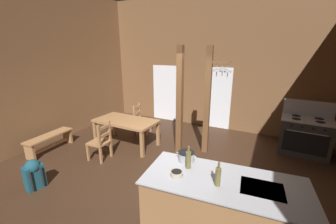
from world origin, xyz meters
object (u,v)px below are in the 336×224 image
object	(u,v)px
dining_table	(126,123)
ladderback_chair_near_window	(101,142)
ladderback_chair_by_post	(141,120)
bottle_tall_on_counter	(188,159)
stove_range	(304,136)
bottle_short_on_counter	(218,176)
mixing_bowl_on_counter	(177,173)
backpack	(34,173)
stockpot_on_counter	(186,157)
kitchen_island	(221,208)
bench_along_left_wall	(50,140)

from	to	relation	value
dining_table	ladderback_chair_near_window	world-z (taller)	ladderback_chair_near_window
ladderback_chair_by_post	bottle_tall_on_counter	size ratio (longest dim) A/B	2.73
ladderback_chair_by_post	ladderback_chair_near_window	bearing A→B (deg)	-87.54
stove_range	bottle_tall_on_counter	distance (m)	3.90
bottle_short_on_counter	mixing_bowl_on_counter	bearing A→B (deg)	-176.00
mixing_bowl_on_counter	bottle_tall_on_counter	distance (m)	0.29
ladderback_chair_near_window	stove_range	bearing A→B (deg)	30.42
ladderback_chair_by_post	bottle_tall_on_counter	xyz separation A→B (m)	(2.64, -2.65, 0.57)
backpack	mixing_bowl_on_counter	world-z (taller)	mixing_bowl_on_counter
bottle_tall_on_counter	stove_range	bearing A→B (deg)	61.31
ladderback_chair_near_window	bottle_tall_on_counter	distance (m)	2.74
ladderback_chair_near_window	stockpot_on_counter	bearing A→B (deg)	-14.36
stove_range	stockpot_on_counter	world-z (taller)	stove_range
dining_table	bottle_short_on_counter	distance (m)	3.59
ladderback_chair_near_window	mixing_bowl_on_counter	size ratio (longest dim) A/B	5.24
dining_table	bottle_tall_on_counter	bearing A→B (deg)	-34.56
backpack	stove_range	bearing A→B (deg)	40.31
ladderback_chair_near_window	bottle_short_on_counter	distance (m)	3.26
kitchen_island	ladderback_chair_near_window	bearing A→B (deg)	164.26
mixing_bowl_on_counter	bottle_tall_on_counter	size ratio (longest dim) A/B	0.52
kitchen_island	bottle_tall_on_counter	distance (m)	0.80
stove_range	bottle_short_on_counter	xyz separation A→B (m)	(-1.36, -3.61, 0.54)
backpack	bottle_tall_on_counter	size ratio (longest dim) A/B	1.71
stove_range	ladderback_chair_near_window	size ratio (longest dim) A/B	1.39
stove_range	dining_table	xyz separation A→B (m)	(-4.36, -1.66, 0.17)
bottle_tall_on_counter	bottle_short_on_counter	size ratio (longest dim) A/B	1.04
backpack	stockpot_on_counter	bearing A→B (deg)	16.06
backpack	stockpot_on_counter	world-z (taller)	stockpot_on_counter
stove_range	bench_along_left_wall	distance (m)	6.61
mixing_bowl_on_counter	stockpot_on_counter	bearing A→B (deg)	94.09
kitchen_island	stockpot_on_counter	xyz separation A→B (m)	(-0.64, 0.25, 0.52)
ladderback_chair_near_window	bottle_short_on_counter	bearing A→B (deg)	-18.51
dining_table	bottle_short_on_counter	xyz separation A→B (m)	(2.99, -1.95, 0.37)
dining_table	mixing_bowl_on_counter	distance (m)	3.15
mixing_bowl_on_counter	dining_table	bearing A→B (deg)	140.77
ladderback_chair_by_post	bench_along_left_wall	xyz separation A→B (m)	(-1.46, -2.13, -0.15)
kitchen_island	bottle_short_on_counter	xyz separation A→B (m)	(-0.05, -0.15, 0.58)
kitchen_island	mixing_bowl_on_counter	size ratio (longest dim) A/B	12.38
bench_along_left_wall	bottle_short_on_counter	bearing A→B (deg)	-9.29
bottle_short_on_counter	bottle_tall_on_counter	bearing A→B (deg)	155.58
dining_table	kitchen_island	bearing A→B (deg)	-30.58
stove_range	bottle_short_on_counter	distance (m)	3.89
ladderback_chair_by_post	stockpot_on_counter	size ratio (longest dim) A/B	2.93
backpack	bottle_tall_on_counter	world-z (taller)	bottle_tall_on_counter
stove_range	mixing_bowl_on_counter	xyz separation A→B (m)	(-1.92, -3.65, 0.44)
kitchen_island	bench_along_left_wall	size ratio (longest dim) A/B	1.77
ladderback_chair_by_post	bench_along_left_wall	size ratio (longest dim) A/B	0.75
dining_table	ladderback_chair_by_post	size ratio (longest dim) A/B	1.80
dining_table	backpack	distance (m)	2.41
bench_along_left_wall	bottle_tall_on_counter	size ratio (longest dim) A/B	3.64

